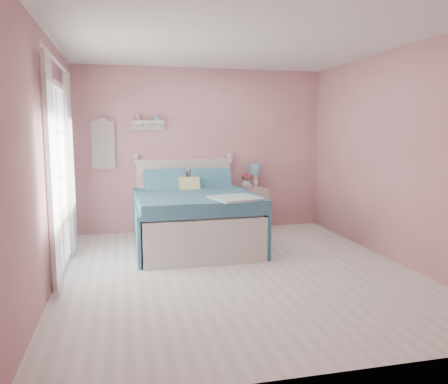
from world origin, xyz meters
name	(u,v)px	position (x,y,z in m)	size (l,w,h in m)	color
floor	(238,270)	(0.00, 0.00, 0.00)	(4.50, 4.50, 0.00)	silver
room_shell	(238,133)	(0.00, 0.00, 1.58)	(4.50, 4.50, 4.50)	#BD787D
bed	(194,217)	(-0.32, 1.24, 0.40)	(1.64, 2.03, 1.16)	silver
nightstand	(251,209)	(0.75, 2.00, 0.34)	(0.47, 0.47, 0.68)	beige
table_lamp	(255,171)	(0.85, 2.09, 0.96)	(0.20, 0.20, 0.40)	white
vase	(246,184)	(0.67, 2.00, 0.77)	(0.16, 0.16, 0.17)	silver
teacup	(250,188)	(0.68, 1.85, 0.72)	(0.09, 0.09, 0.07)	pink
roses	(246,176)	(0.66, 1.99, 0.89)	(0.14, 0.11, 0.12)	#D1475E
wall_shelf	(148,123)	(-0.87, 2.19, 1.73)	(0.50, 0.15, 0.25)	silver
hanging_dress	(103,145)	(-1.55, 2.18, 1.40)	(0.34, 0.03, 0.72)	white
french_door	(59,179)	(-1.97, 0.40, 1.07)	(0.04, 1.32, 2.16)	silver
curtain_near	(53,176)	(-1.92, -0.34, 1.18)	(0.04, 0.40, 2.32)	white
curtain_far	(70,165)	(-1.92, 1.14, 1.18)	(0.04, 0.40, 2.32)	white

